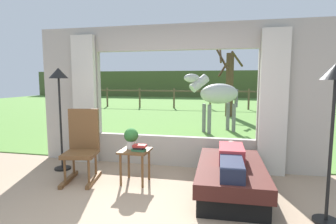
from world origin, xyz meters
The scene contains 16 objects.
back_wall_with_window centered at (0.00, 2.26, 1.25)m, with size 5.20×0.12×2.55m.
curtain_panel_left centered at (-1.69, 2.12, 1.20)m, with size 0.44×0.10×2.40m, color beige.
curtain_panel_right centered at (1.69, 2.12, 1.20)m, with size 0.44×0.10×2.40m, color beige.
outdoor_pasture_lawn centered at (0.00, 13.16, 0.01)m, with size 36.00×21.68×0.02m, color #568438.
distant_hill_ridge centered at (0.00, 23.00, 1.20)m, with size 36.00×2.00×2.40m, color #47562C.
recliner_sofa centered at (1.03, 1.18, 0.22)m, with size 0.95×1.73×0.42m.
reclining_person centered at (1.03, 1.13, 0.52)m, with size 0.36×1.43×0.22m.
rocking_chair centered at (-1.26, 1.24, 0.55)m, with size 0.58×0.76×1.12m.
side_table centered at (-0.40, 1.28, 0.43)m, with size 0.44×0.44×0.52m.
potted_plant centered at (-0.48, 1.34, 0.70)m, with size 0.22×0.22×0.32m.
book_stack centered at (-0.31, 1.22, 0.57)m, with size 0.22×0.15×0.10m.
floor_lamp_left centered at (-1.88, 1.61, 1.44)m, with size 0.32×0.32×1.79m.
floor_lamp_right centered at (2.07, 0.61, 1.42)m, with size 0.32×0.32×1.76m.
horse centered at (0.63, 5.65, 1.16)m, with size 1.69×1.30×1.73m.
pasture_tree centered at (0.97, 9.43, 1.48)m, with size 1.17×1.12×2.97m.
pasture_fence_line centered at (0.00, 12.32, 0.74)m, with size 16.10×0.10×1.10m.
Camera 1 is at (0.98, -2.59, 1.58)m, focal length 29.30 mm.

